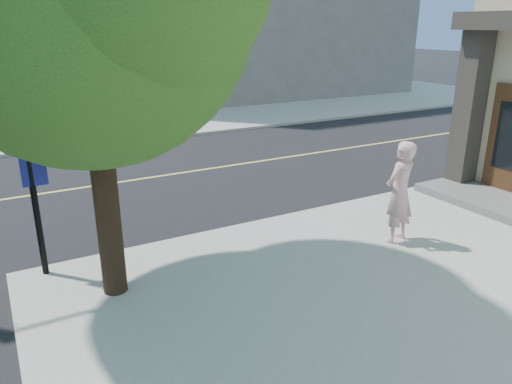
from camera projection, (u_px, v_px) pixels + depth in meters
ground at (69, 267)px, 8.77m from camera, size 140.00×140.00×0.00m
road_ew at (39, 194)px, 12.48m from camera, size 140.00×9.00×0.01m
sidewalk_ne at (225, 89)px, 32.72m from camera, size 29.00×25.00×0.12m
man_on_phone at (399, 192)px, 9.24m from camera, size 0.82×0.64×1.99m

